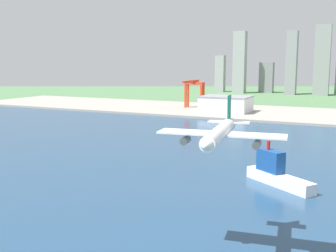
{
  "coord_description": "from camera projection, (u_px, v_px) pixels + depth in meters",
  "views": [
    {
      "loc": [
        68.59,
        29.98,
        57.71
      ],
      "look_at": [
        -0.08,
        172.92,
        32.96
      ],
      "focal_mm": 43.62,
      "sensor_mm": 36.0,
      "label": 1
    }
  ],
  "objects": [
    {
      "name": "ground_plane",
      "position": [
        248.0,
        148.0,
        278.73
      ],
      "size": [
        2400.0,
        2400.0,
        0.0
      ],
      "primitive_type": "plane",
      "color": "#517C4F"
    },
    {
      "name": "distant_skyline",
      "position": [
        320.0,
        67.0,
        723.7
      ],
      "size": [
        401.29,
        68.11,
        133.45
      ],
      "color": "#9A9B9F",
      "rests_on": "ground"
    },
    {
      "name": "port_crane_red",
      "position": [
        194.0,
        88.0,
        499.09
      ],
      "size": [
        23.13,
        46.96,
        34.09
      ],
      "color": "red",
      "rests_on": "industrial_pier"
    },
    {
      "name": "water_bay",
      "position": [
        221.0,
        168.0,
        225.28
      ],
      "size": [
        840.0,
        360.0,
        0.15
      ],
      "primitive_type": "cube",
      "color": "navy",
      "rests_on": "ground"
    },
    {
      "name": "airplane_landing",
      "position": [
        220.0,
        133.0,
        115.63
      ],
      "size": [
        37.69,
        40.71,
        13.5
      ],
      "color": "white"
    },
    {
      "name": "industrial_pier",
      "position": [
        293.0,
        114.0,
        447.75
      ],
      "size": [
        840.0,
        140.0,
        2.5
      ],
      "primitive_type": "cube",
      "color": "#9E988E",
      "rests_on": "ground"
    },
    {
      "name": "warehouse_main",
      "position": [
        226.0,
        104.0,
        462.34
      ],
      "size": [
        54.3,
        41.1,
        17.73
      ],
      "color": "white",
      "rests_on": "industrial_pier"
    },
    {
      "name": "ferry_boat",
      "position": [
        276.0,
        173.0,
        193.54
      ],
      "size": [
        35.66,
        28.12,
        20.29
      ],
      "color": "white",
      "rests_on": "water_bay"
    }
  ]
}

